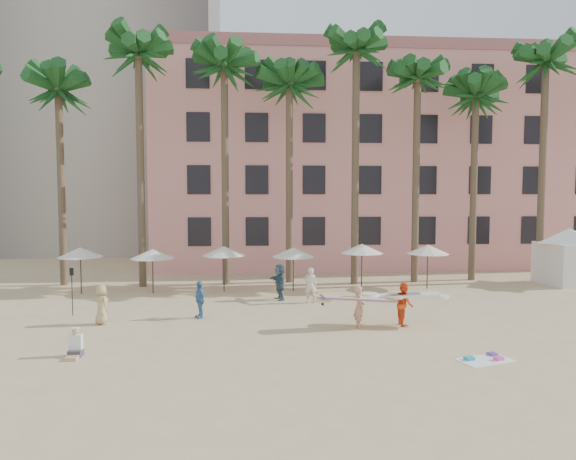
# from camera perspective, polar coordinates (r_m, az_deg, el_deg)

# --- Properties ---
(ground) EXTENTS (120.00, 120.00, 0.00)m
(ground) POSITION_cam_1_polar(r_m,az_deg,el_deg) (18.12, 7.25, -14.05)
(ground) COLOR #D1B789
(ground) RESTS_ON ground
(pink_hotel) EXTENTS (35.00, 14.00, 16.00)m
(pink_hotel) POSITION_cam_1_polar(r_m,az_deg,el_deg) (44.20, 9.57, 7.05)
(pink_hotel) COLOR pink
(pink_hotel) RESTS_ON ground
(grey_tower) EXTENTS (22.00, 18.00, 50.00)m
(grey_tower) POSITION_cam_1_polar(r_m,az_deg,el_deg) (59.99, -19.54, 22.64)
(grey_tower) COLOR #A89E8E
(grey_tower) RESTS_ON ground
(palm_row) EXTENTS (44.40, 5.40, 16.30)m
(palm_row) POSITION_cam_1_polar(r_m,az_deg,el_deg) (32.95, 2.95, 16.91)
(palm_row) COLOR brown
(palm_row) RESTS_ON ground
(umbrella_row) EXTENTS (22.50, 2.70, 2.73)m
(umbrella_row) POSITION_cam_1_polar(r_m,az_deg,el_deg) (29.56, -3.28, -2.37)
(umbrella_row) COLOR #332B23
(umbrella_row) RESTS_ON ground
(cabana) EXTENTS (4.93, 4.93, 3.50)m
(cabana) POSITION_cam_1_polar(r_m,az_deg,el_deg) (36.31, 28.72, -2.08)
(cabana) COLOR white
(cabana) RESTS_ON ground
(beach_towel) EXTENTS (2.02, 1.51, 0.14)m
(beach_towel) POSITION_cam_1_polar(r_m,az_deg,el_deg) (19.11, 21.11, -13.22)
(beach_towel) COLOR white
(beach_towel) RESTS_ON ground
(carrier_yellow) EXTENTS (3.23, 1.13, 1.80)m
(carrier_yellow) POSITION_cam_1_polar(r_m,az_deg,el_deg) (21.86, 7.90, -8.16)
(carrier_yellow) COLOR tan
(carrier_yellow) RESTS_ON ground
(carrier_white) EXTENTS (3.02, 1.35, 1.83)m
(carrier_white) POSITION_cam_1_polar(r_m,az_deg,el_deg) (22.72, 12.78, -7.85)
(carrier_white) COLOR #FC4E1A
(carrier_white) RESTS_ON ground
(beachgoers) EXTENTS (10.32, 6.02, 1.92)m
(beachgoers) POSITION_cam_1_polar(r_m,az_deg,el_deg) (25.67, -5.28, -6.54)
(beachgoers) COLOR tan
(beachgoers) RESTS_ON ground
(paddle) EXTENTS (0.18, 0.04, 2.23)m
(paddle) POSITION_cam_1_polar(r_m,az_deg,el_deg) (25.73, -22.88, -5.70)
(paddle) COLOR black
(paddle) RESTS_ON ground
(seated_man) EXTENTS (0.44, 0.77, 1.00)m
(seated_man) POSITION_cam_1_polar(r_m,az_deg,el_deg) (19.56, -22.58, -11.90)
(seated_man) COLOR #3F3F4C
(seated_man) RESTS_ON ground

